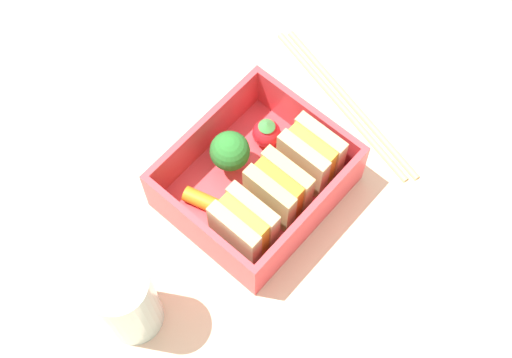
% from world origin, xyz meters
% --- Properties ---
extents(ground_plane, '(1.20, 1.20, 0.02)m').
position_xyz_m(ground_plane, '(0.00, 0.00, -0.01)').
color(ground_plane, beige).
extents(bento_tray, '(0.16, 0.13, 0.01)m').
position_xyz_m(bento_tray, '(0.00, 0.00, 0.01)').
color(bento_tray, '#DD3A42').
rests_on(bento_tray, ground_plane).
extents(bento_rim, '(0.16, 0.13, 0.05)m').
position_xyz_m(bento_rim, '(0.00, 0.00, 0.04)').
color(bento_rim, '#DD3A42').
rests_on(bento_rim, bento_tray).
extents(sandwich_left, '(0.04, 0.05, 0.06)m').
position_xyz_m(sandwich_left, '(-0.05, 0.03, 0.04)').
color(sandwich_left, tan).
rests_on(sandwich_left, bento_tray).
extents(sandwich_center_left, '(0.04, 0.05, 0.06)m').
position_xyz_m(sandwich_center_left, '(0.00, 0.03, 0.04)').
color(sandwich_center_left, tan).
rests_on(sandwich_center_left, bento_tray).
extents(sandwich_center, '(0.04, 0.05, 0.06)m').
position_xyz_m(sandwich_center, '(0.05, 0.03, 0.04)').
color(sandwich_center, tan).
rests_on(sandwich_center, bento_tray).
extents(strawberry_far_left, '(0.03, 0.03, 0.03)m').
position_xyz_m(strawberry_far_left, '(-0.04, -0.02, 0.03)').
color(strawberry_far_left, red).
rests_on(strawberry_far_left, bento_tray).
extents(broccoli_floret, '(0.04, 0.04, 0.05)m').
position_xyz_m(broccoli_floret, '(-0.00, -0.03, 0.04)').
color(broccoli_floret, '#87CE60').
rests_on(broccoli_floret, bento_tray).
extents(carrot_stick_far_left, '(0.03, 0.04, 0.01)m').
position_xyz_m(carrot_stick_far_left, '(0.05, -0.02, 0.02)').
color(carrot_stick_far_left, orange).
rests_on(carrot_stick_far_left, bento_tray).
extents(chopstick_pair, '(0.07, 0.21, 0.01)m').
position_xyz_m(chopstick_pair, '(-0.13, 0.01, 0.00)').
color(chopstick_pair, tan).
rests_on(chopstick_pair, ground_plane).
extents(drinking_glass, '(0.05, 0.05, 0.10)m').
position_xyz_m(drinking_glass, '(0.16, -0.00, 0.05)').
color(drinking_glass, silver).
rests_on(drinking_glass, ground_plane).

